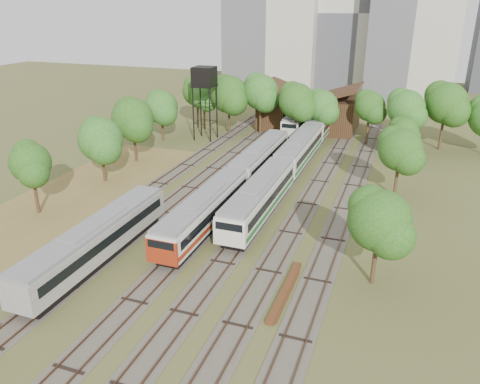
% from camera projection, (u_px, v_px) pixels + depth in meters
% --- Properties ---
extents(ground, '(240.00, 240.00, 0.00)m').
position_uv_depth(ground, '(135.00, 335.00, 30.63)').
color(ground, '#475123').
rests_on(ground, ground).
extents(dry_grass_patch, '(14.00, 60.00, 0.04)m').
position_uv_depth(dry_grass_patch, '(13.00, 238.00, 43.28)').
color(dry_grass_patch, brown).
rests_on(dry_grass_patch, ground).
extents(tracks, '(24.60, 80.00, 0.19)m').
position_uv_depth(tracks, '(249.00, 196.00, 52.60)').
color(tracks, '#4C473D').
rests_on(tracks, ground).
extents(railcar_red_set, '(2.79, 34.57, 3.44)m').
position_uv_depth(railcar_red_set, '(237.00, 181.00, 52.04)').
color(railcar_red_set, black).
rests_on(railcar_red_set, ground).
extents(railcar_green_set, '(2.94, 52.08, 3.64)m').
position_uv_depth(railcar_green_set, '(299.00, 150.00, 62.31)').
color(railcar_green_set, black).
rests_on(railcar_green_set, ground).
extents(railcar_rear, '(2.80, 16.08, 3.46)m').
position_uv_depth(railcar_rear, '(301.00, 119.00, 79.29)').
color(railcar_rear, black).
rests_on(railcar_rear, ground).
extents(old_grey_coach, '(2.78, 18.00, 3.43)m').
position_uv_depth(old_grey_coach, '(97.00, 240.00, 38.85)').
color(old_grey_coach, black).
rests_on(old_grey_coach, ground).
extents(water_tower, '(3.25, 3.25, 11.23)m').
position_uv_depth(water_tower, '(204.00, 79.00, 71.16)').
color(water_tower, black).
rests_on(water_tower, ground).
extents(rail_pile_near, '(0.56, 8.34, 0.28)m').
position_uv_depth(rail_pile_near, '(285.00, 291.00, 35.09)').
color(rail_pile_near, brown).
rests_on(rail_pile_near, ground).
extents(rail_pile_far, '(0.43, 6.90, 0.22)m').
position_uv_depth(rail_pile_far, '(286.00, 295.00, 34.67)').
color(rail_pile_far, brown).
rests_on(rail_pile_far, ground).
extents(maintenance_shed, '(16.45, 11.55, 7.58)m').
position_uv_depth(maintenance_shed, '(309.00, 111.00, 80.34)').
color(maintenance_shed, '#331B12').
rests_on(maintenance_shed, ground).
extents(tree_band_left, '(8.13, 65.59, 8.70)m').
position_uv_depth(tree_band_left, '(89.00, 139.00, 54.69)').
color(tree_band_left, '#382616').
rests_on(tree_band_left, ground).
extents(tree_band_far, '(48.75, 9.21, 9.81)m').
position_uv_depth(tree_band_far, '(336.00, 102.00, 70.65)').
color(tree_band_far, '#382616').
rests_on(tree_band_far, ground).
extents(tree_band_right, '(5.39, 37.24, 7.84)m').
position_uv_depth(tree_band_right, '(396.00, 164.00, 47.15)').
color(tree_band_right, '#382616').
rests_on(tree_band_right, ground).
extents(tower_centre, '(20.00, 18.00, 36.00)m').
position_uv_depth(tower_centre, '(363.00, 13.00, 110.30)').
color(tower_centre, beige).
rests_on(tower_centre, ground).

